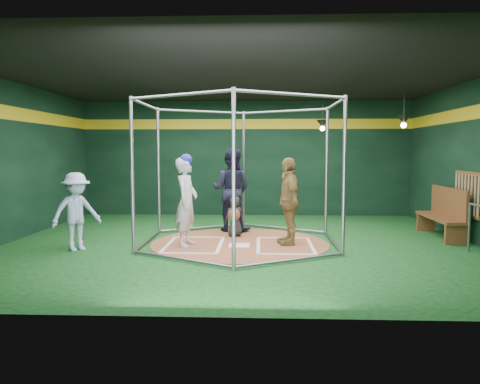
{
  "coord_description": "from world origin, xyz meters",
  "views": [
    {
      "loc": [
        0.43,
        -9.9,
        1.98
      ],
      "look_at": [
        0.0,
        0.1,
        1.1
      ],
      "focal_mm": 35.0,
      "sensor_mm": 36.0,
      "label": 1
    }
  ],
  "objects_px": {
    "batter_figure": "(186,200)",
    "umpire": "(231,190)",
    "visitor_leopard": "(289,201)",
    "dugout_bench": "(444,212)"
  },
  "relations": [
    {
      "from": "visitor_leopard",
      "to": "umpire",
      "type": "relative_size",
      "value": 0.9
    },
    {
      "from": "visitor_leopard",
      "to": "dugout_bench",
      "type": "distance_m",
      "value": 3.75
    },
    {
      "from": "batter_figure",
      "to": "umpire",
      "type": "distance_m",
      "value": 2.04
    },
    {
      "from": "batter_figure",
      "to": "dugout_bench",
      "type": "relative_size",
      "value": 0.97
    },
    {
      "from": "batter_figure",
      "to": "umpire",
      "type": "height_order",
      "value": "umpire"
    },
    {
      "from": "batter_figure",
      "to": "visitor_leopard",
      "type": "relative_size",
      "value": 1.04
    },
    {
      "from": "batter_figure",
      "to": "visitor_leopard",
      "type": "distance_m",
      "value": 2.14
    },
    {
      "from": "visitor_leopard",
      "to": "umpire",
      "type": "xyz_separation_m",
      "value": [
        -1.31,
        1.62,
        0.1
      ]
    },
    {
      "from": "visitor_leopard",
      "to": "umpire",
      "type": "bearing_deg",
      "value": -152.05
    },
    {
      "from": "batter_figure",
      "to": "umpire",
      "type": "bearing_deg",
      "value": 66.45
    }
  ]
}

